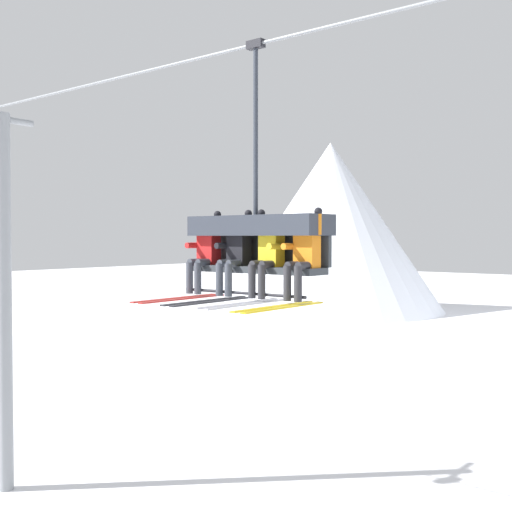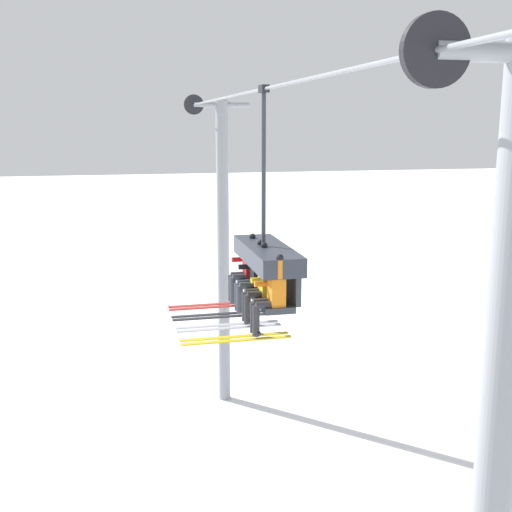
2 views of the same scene
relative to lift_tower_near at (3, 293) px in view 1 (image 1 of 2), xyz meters
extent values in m
cone|color=white|center=(-14.80, 38.08, 2.28)|extent=(18.90, 18.90, 14.15)
cylinder|color=gray|center=(0.00, 0.02, -0.23)|extent=(0.36, 0.36, 9.12)
cylinder|color=gray|center=(0.00, 0.02, 4.18)|extent=(0.16, 1.60, 0.16)
cylinder|color=gray|center=(6.97, -0.78, 4.18)|extent=(15.95, 0.05, 0.05)
cube|color=#33383D|center=(8.46, -0.78, 0.87)|extent=(2.24, 0.48, 0.10)
cube|color=#33383D|center=(8.46, -0.50, 1.14)|extent=(2.24, 0.08, 0.45)
cube|color=#2D333D|center=(8.46, -0.72, 1.52)|extent=(2.29, 0.68, 0.30)
cylinder|color=black|center=(8.46, -1.10, 0.54)|extent=(2.24, 0.04, 0.04)
cylinder|color=#2D333D|center=(8.46, -0.78, 2.90)|extent=(0.07, 0.07, 2.46)
cube|color=black|center=(8.46, -0.78, 4.18)|extent=(0.28, 0.12, 0.12)
cube|color=red|center=(7.53, -0.80, 1.18)|extent=(0.32, 0.22, 0.52)
sphere|color=maroon|center=(7.53, -0.80, 1.54)|extent=(0.22, 0.22, 0.22)
ellipsoid|color=black|center=(7.53, -0.91, 1.54)|extent=(0.17, 0.04, 0.08)
cylinder|color=#3D424C|center=(7.44, -0.97, 0.96)|extent=(0.11, 0.34, 0.11)
cylinder|color=#3D424C|center=(7.62, -0.97, 0.96)|extent=(0.11, 0.34, 0.11)
cylinder|color=#3D424C|center=(7.44, -1.14, 0.72)|extent=(0.11, 0.11, 0.48)
cylinder|color=#3D424C|center=(7.62, -1.14, 0.72)|extent=(0.11, 0.11, 0.48)
cube|color=#B22823|center=(7.44, -1.44, 0.43)|extent=(0.09, 1.70, 0.02)
cube|color=#B22823|center=(7.62, -1.44, 0.43)|extent=(0.09, 1.70, 0.02)
cylinder|color=red|center=(7.34, -0.95, 1.22)|extent=(0.09, 0.30, 0.09)
cylinder|color=red|center=(7.72, -0.80, 1.53)|extent=(0.09, 0.09, 0.30)
sphere|color=black|center=(7.72, -0.80, 1.70)|extent=(0.11, 0.11, 0.11)
cube|color=black|center=(8.15, -0.80, 1.18)|extent=(0.32, 0.22, 0.52)
sphere|color=silver|center=(8.15, -0.80, 1.54)|extent=(0.22, 0.22, 0.22)
ellipsoid|color=black|center=(8.15, -0.91, 1.54)|extent=(0.17, 0.04, 0.08)
cylinder|color=#3D424C|center=(8.06, -0.97, 0.96)|extent=(0.11, 0.34, 0.11)
cylinder|color=#3D424C|center=(8.24, -0.97, 0.96)|extent=(0.11, 0.34, 0.11)
cylinder|color=#3D424C|center=(8.06, -1.14, 0.72)|extent=(0.11, 0.11, 0.48)
cylinder|color=#3D424C|center=(8.24, -1.14, 0.72)|extent=(0.11, 0.11, 0.48)
cube|color=#232328|center=(8.06, -1.44, 0.43)|extent=(0.09, 1.70, 0.02)
cube|color=#232328|center=(8.24, -1.44, 0.43)|extent=(0.09, 1.70, 0.02)
cylinder|color=black|center=(7.96, -0.95, 1.22)|extent=(0.09, 0.30, 0.09)
cylinder|color=black|center=(8.34, -0.80, 1.53)|extent=(0.09, 0.09, 0.30)
sphere|color=black|center=(8.34, -0.80, 1.70)|extent=(0.11, 0.11, 0.11)
cube|color=yellow|center=(8.77, -0.80, 1.18)|extent=(0.32, 0.22, 0.52)
sphere|color=black|center=(8.77, -0.80, 1.54)|extent=(0.22, 0.22, 0.22)
ellipsoid|color=black|center=(8.77, -0.91, 1.54)|extent=(0.17, 0.04, 0.08)
cylinder|color=#2D2D33|center=(8.68, -0.97, 0.96)|extent=(0.11, 0.34, 0.11)
cylinder|color=#2D2D33|center=(8.86, -0.97, 0.96)|extent=(0.11, 0.34, 0.11)
cylinder|color=#2D2D33|center=(8.68, -1.14, 0.72)|extent=(0.11, 0.11, 0.48)
cylinder|color=#2D2D33|center=(8.86, -1.14, 0.72)|extent=(0.11, 0.11, 0.48)
cube|color=#B2B2BC|center=(8.68, -1.44, 0.43)|extent=(0.09, 1.70, 0.02)
cube|color=#B2B2BC|center=(8.86, -1.44, 0.43)|extent=(0.09, 1.70, 0.02)
cylinder|color=yellow|center=(8.58, -0.80, 1.53)|extent=(0.09, 0.09, 0.30)
sphere|color=black|center=(8.58, -0.80, 1.70)|extent=(0.11, 0.11, 0.11)
cylinder|color=yellow|center=(8.96, -0.95, 1.22)|extent=(0.09, 0.30, 0.09)
cube|color=orange|center=(9.39, -0.80, 1.18)|extent=(0.32, 0.22, 0.52)
sphere|color=black|center=(9.39, -0.80, 1.54)|extent=(0.22, 0.22, 0.22)
ellipsoid|color=black|center=(9.39, -0.91, 1.54)|extent=(0.17, 0.04, 0.08)
cylinder|color=#2D2D33|center=(9.30, -0.97, 0.96)|extent=(0.11, 0.34, 0.11)
cylinder|color=#2D2D33|center=(9.48, -0.97, 0.96)|extent=(0.11, 0.34, 0.11)
cylinder|color=#2D2D33|center=(9.30, -1.14, 0.72)|extent=(0.11, 0.11, 0.48)
cylinder|color=#2D2D33|center=(9.48, -1.14, 0.72)|extent=(0.11, 0.11, 0.48)
cube|color=gold|center=(9.30, -1.44, 0.43)|extent=(0.09, 1.70, 0.02)
cube|color=gold|center=(9.48, -1.44, 0.43)|extent=(0.09, 1.70, 0.02)
cylinder|color=orange|center=(9.20, -0.95, 1.22)|extent=(0.09, 0.30, 0.09)
cylinder|color=orange|center=(9.58, -0.80, 1.53)|extent=(0.09, 0.09, 0.30)
sphere|color=black|center=(9.58, -0.80, 1.70)|extent=(0.11, 0.11, 0.11)
camera|label=1|loc=(14.43, -8.17, 1.34)|focal=45.00mm
camera|label=2|loc=(18.54, -3.22, 3.64)|focal=45.00mm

